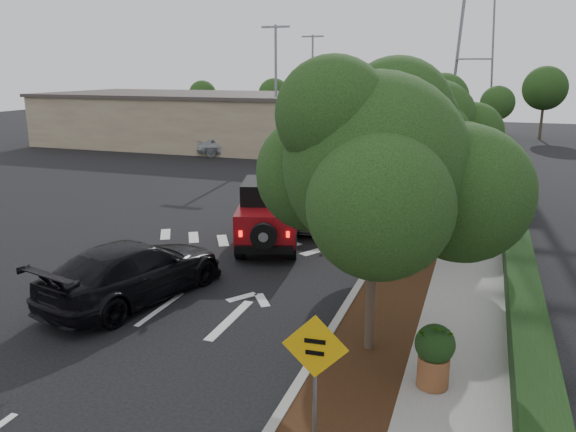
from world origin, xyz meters
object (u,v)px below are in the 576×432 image
at_px(red_jeep, 269,213).
at_px(speed_hump_sign, 315,363).
at_px(black_suv_oncoming, 134,271).
at_px(silver_suv_ahead, 327,204).

distance_m(red_jeep, speed_hump_sign, 11.25).
relative_size(black_suv_oncoming, speed_hump_sign, 2.42).
xyz_separation_m(red_jeep, black_suv_oncoming, (-1.66, -5.79, -0.36)).
bearing_deg(speed_hump_sign, black_suv_oncoming, 141.05).
bearing_deg(black_suv_oncoming, red_jeep, -92.44).
height_order(red_jeep, silver_suv_ahead, red_jeep).
height_order(black_suv_oncoming, speed_hump_sign, speed_hump_sign).
bearing_deg(red_jeep, speed_hump_sign, -82.15).
xyz_separation_m(silver_suv_ahead, speed_hump_sign, (3.58, -13.72, 0.81)).
relative_size(red_jeep, black_suv_oncoming, 0.85).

